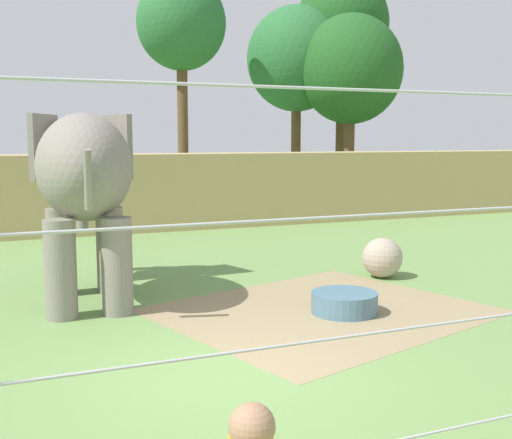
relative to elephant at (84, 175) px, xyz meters
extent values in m
plane|color=#6B8E4C|center=(1.08, -4.47, -2.23)|extent=(120.00, 120.00, 0.00)
cube|color=#937F5B|center=(3.51, -2.34, -2.23)|extent=(6.02, 5.52, 0.01)
cube|color=tan|center=(1.08, 8.40, -1.04)|extent=(36.00, 1.80, 2.40)
cylinder|color=gray|center=(-0.39, 0.51, -1.43)|extent=(0.51, 0.51, 1.61)
cylinder|color=gray|center=(0.49, 0.42, -1.43)|extent=(0.51, 0.51, 1.61)
cylinder|color=gray|center=(-0.56, -1.12, -1.43)|extent=(0.51, 0.51, 1.61)
cylinder|color=gray|center=(0.32, -1.21, -1.43)|extent=(0.51, 0.51, 1.61)
ellipsoid|color=gray|center=(-0.04, -0.35, 0.15)|extent=(1.90, 3.13, 1.84)
ellipsoid|color=gray|center=(0.15, 1.51, 0.48)|extent=(1.37, 1.26, 1.33)
cube|color=gray|center=(-0.54, 1.47, 0.48)|extent=(0.63, 0.95, 1.26)
cube|color=gray|center=(0.83, 1.33, 0.48)|extent=(0.45, 1.01, 1.26)
cylinder|color=gray|center=(0.20, 2.00, 0.00)|extent=(0.42, 0.60, 0.72)
cylinder|color=gray|center=(0.22, 2.14, -0.50)|extent=(0.34, 0.43, 0.67)
cylinder|color=gray|center=(0.23, 2.23, -0.98)|extent=(0.26, 0.26, 0.63)
cylinder|color=gray|center=(-0.20, -2.00, 0.04)|extent=(0.15, 0.36, 0.92)
sphere|color=tan|center=(5.90, -0.53, -1.82)|extent=(0.83, 0.83, 0.83)
cylinder|color=#B7B7BC|center=(1.08, -7.92, -0.67)|extent=(8.49, 0.02, 0.02)
cylinder|color=#B7B7BC|center=(1.08, -7.92, 0.14)|extent=(8.49, 0.02, 0.02)
cylinder|color=#B7B7BC|center=(1.08, -7.92, 0.95)|extent=(8.49, 0.02, 0.02)
sphere|color=#A87A5B|center=(-0.44, -8.90, -0.67)|extent=(0.22, 0.22, 0.22)
cylinder|color=slate|center=(3.79, -2.59, -2.06)|extent=(1.10, 1.10, 0.35)
cylinder|color=#38607A|center=(3.79, -2.59, -1.91)|extent=(1.01, 1.01, 0.02)
cylinder|color=brown|center=(13.77, 14.85, 0.92)|extent=(0.44, 0.44, 6.31)
ellipsoid|color=#1E511E|center=(13.77, 14.85, 5.90)|extent=(4.30, 4.30, 4.52)
cylinder|color=brown|center=(11.46, 14.89, 0.04)|extent=(0.44, 0.44, 4.55)
ellipsoid|color=#286633|center=(11.46, 14.89, 4.23)|extent=(4.50, 4.50, 4.72)
cylinder|color=brown|center=(5.92, 14.29, 0.77)|extent=(0.44, 0.44, 6.01)
ellipsoid|color=#286633|center=(5.92, 14.29, 5.33)|extent=(3.65, 3.65, 3.83)
cylinder|color=brown|center=(13.03, 12.77, -0.26)|extent=(0.44, 0.44, 3.94)
ellipsoid|color=#1E511E|center=(13.03, 12.77, 3.62)|extent=(4.48, 4.48, 4.71)
camera|label=1|loc=(-1.48, -11.46, 0.64)|focal=44.43mm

